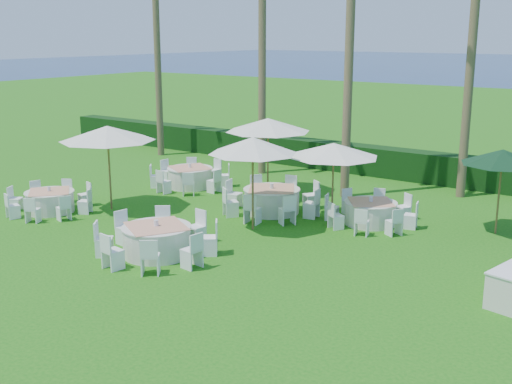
% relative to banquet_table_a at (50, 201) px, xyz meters
% --- Properties ---
extents(ground, '(120.00, 120.00, 0.00)m').
position_rel_banquet_table_a_xyz_m(ground, '(5.17, -0.29, -0.38)').
color(ground, '#156210').
rests_on(ground, ground).
extents(hedge, '(34.00, 1.00, 1.20)m').
position_rel_banquet_table_a_xyz_m(hedge, '(5.17, 11.71, 0.22)').
color(hedge, black).
rests_on(hedge, ground).
extents(banquet_table_a, '(2.83, 2.83, 0.88)m').
position_rel_banquet_table_a_xyz_m(banquet_table_a, '(0.00, 0.00, 0.00)').
color(banquet_table_a, beige).
rests_on(banquet_table_a, ground).
extents(banquet_table_b, '(3.32, 3.32, 0.99)m').
position_rel_banquet_table_a_xyz_m(banquet_table_b, '(5.98, -1.09, 0.06)').
color(banquet_table_b, beige).
rests_on(banquet_table_b, ground).
extents(banquet_table_d, '(3.12, 3.12, 0.94)m').
position_rel_banquet_table_a_xyz_m(banquet_table_d, '(1.49, 5.47, 0.03)').
color(banquet_table_d, beige).
rests_on(banquet_table_d, ground).
extents(banquet_table_e, '(3.34, 3.34, 1.00)m').
position_rel_banquet_table_a_xyz_m(banquet_table_e, '(6.15, 4.26, 0.06)').
color(banquet_table_e, beige).
rests_on(banquet_table_e, ground).
extents(banquet_table_f, '(2.90, 2.90, 0.89)m').
position_rel_banquet_table_a_xyz_m(banquet_table_f, '(9.46, 4.94, 0.01)').
color(banquet_table_f, beige).
rests_on(banquet_table_f, ground).
extents(umbrella_a, '(3.20, 3.20, 2.88)m').
position_rel_banquet_table_a_xyz_m(umbrella_a, '(1.43, 1.43, 2.25)').
color(umbrella_a, brown).
rests_on(umbrella_a, ground).
extents(umbrella_b, '(2.70, 2.70, 2.87)m').
position_rel_banquet_table_a_xyz_m(umbrella_b, '(6.74, 2.34, 2.24)').
color(umbrella_b, brown).
rests_on(umbrella_b, ground).
extents(umbrella_c, '(3.16, 3.16, 2.84)m').
position_rel_banquet_table_a_xyz_m(umbrella_c, '(4.55, 6.38, 2.21)').
color(umbrella_c, brown).
rests_on(umbrella_c, ground).
extents(umbrella_d, '(2.87, 2.87, 2.54)m').
position_rel_banquet_table_a_xyz_m(umbrella_d, '(8.29, 4.55, 1.94)').
color(umbrella_d, brown).
rests_on(umbrella_d, ground).
extents(umbrella_green, '(2.41, 2.41, 2.58)m').
position_rel_banquet_table_a_xyz_m(umbrella_green, '(12.98, 6.23, 1.97)').
color(umbrella_green, brown).
rests_on(umbrella_green, ground).
extents(palm_a, '(4.13, 4.40, 10.52)m').
position_rel_banquet_table_a_xyz_m(palm_a, '(-4.18, 9.82, 5.35)').
color(palm_a, brown).
rests_on(palm_a, ground).
extents(palm_b, '(4.33, 4.31, 9.59)m').
position_rel_banquet_table_a_xyz_m(palm_b, '(2.31, 9.24, 4.88)').
color(palm_b, brown).
rests_on(palm_b, ground).
extents(palm_c, '(4.25, 4.37, 12.87)m').
position_rel_banquet_table_a_xyz_m(palm_c, '(7.13, 7.65, 6.55)').
color(palm_c, brown).
rests_on(palm_c, ground).
extents(palm_d, '(4.31, 4.33, 9.61)m').
position_rel_banquet_table_a_xyz_m(palm_d, '(10.66, 10.07, 4.89)').
color(palm_d, brown).
rests_on(palm_d, ground).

